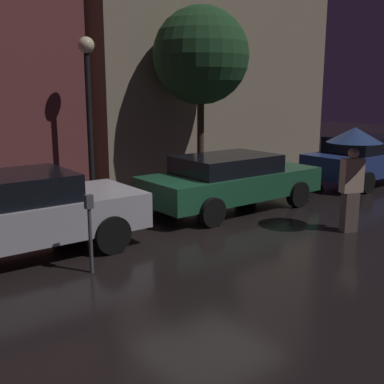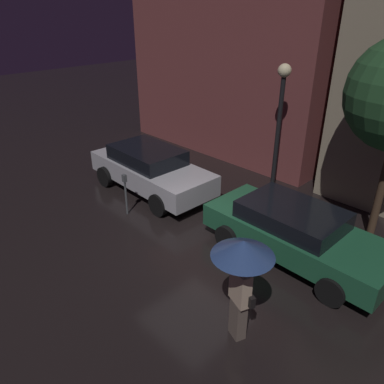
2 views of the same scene
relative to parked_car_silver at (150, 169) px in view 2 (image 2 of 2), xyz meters
name	(u,v)px [view 2 (image 2 of 2)]	position (x,y,z in m)	size (l,w,h in m)	color
ground_plane	(195,247)	(3.37, -1.30, -0.79)	(60.00, 60.00, 0.00)	black
building_facade_left	(233,48)	(-0.99, 5.20, 3.26)	(8.77, 3.00, 8.09)	brown
parked_car_silver	(150,169)	(0.00, 0.00, 0.00)	(4.60, 2.03, 1.47)	#B7B7BF
parked_car_green	(295,231)	(5.33, 0.17, -0.07)	(4.59, 2.04, 1.33)	#1E5638
pedestrian_with_umbrella	(242,263)	(5.95, -2.76, 0.92)	(1.10, 1.10, 2.15)	#66564C
parking_meter	(125,190)	(0.73, -1.53, 0.01)	(0.12, 0.10, 1.28)	#4C5154
street_lamp_near	(280,109)	(2.94, 2.76, 2.02)	(0.40, 0.40, 4.12)	black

